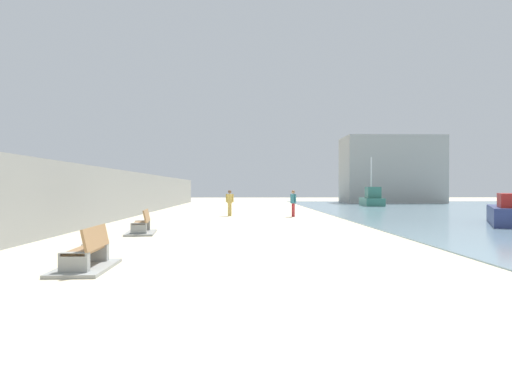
% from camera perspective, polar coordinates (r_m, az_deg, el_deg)
% --- Properties ---
extents(ground_plane, '(120.00, 120.00, 0.00)m').
position_cam_1_polar(ground_plane, '(26.26, -1.74, -3.53)').
color(ground_plane, beige).
extents(seawall, '(0.80, 64.00, 2.92)m').
position_cam_1_polar(seawall, '(27.28, -17.69, -0.34)').
color(seawall, gray).
rests_on(seawall, ground).
extents(bench_near, '(1.16, 2.13, 0.98)m').
position_cam_1_polar(bench_near, '(10.62, -21.36, -8.24)').
color(bench_near, gray).
rests_on(bench_near, ground).
extents(bench_far, '(1.35, 2.22, 0.98)m').
position_cam_1_polar(bench_far, '(18.15, -14.82, -4.60)').
color(bench_far, gray).
rests_on(bench_far, ground).
extents(person_walking, '(0.35, 0.45, 1.73)m').
position_cam_1_polar(person_walking, '(28.10, 4.92, -1.20)').
color(person_walking, '#B22D33').
rests_on(person_walking, ground).
extents(person_standing, '(0.52, 0.23, 1.73)m').
position_cam_1_polar(person_standing, '(28.77, -3.48, -1.16)').
color(person_standing, gold).
rests_on(person_standing, ground).
extents(boat_nearest, '(2.20, 4.34, 5.03)m').
position_cam_1_polar(boat_nearest, '(46.01, 15.01, -0.88)').
color(boat_nearest, '#337060').
rests_on(boat_nearest, water_bay).
extents(harbor_building, '(12.00, 6.00, 8.29)m').
position_cam_1_polar(harbor_building, '(57.29, 17.33, 2.77)').
color(harbor_building, '#9E9E99').
rests_on(harbor_building, ground).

